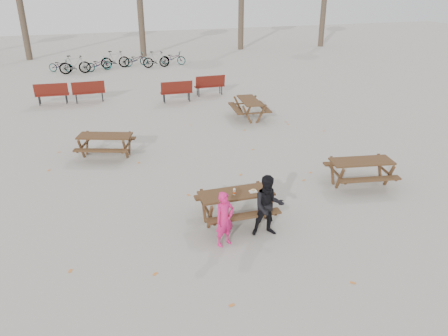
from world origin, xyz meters
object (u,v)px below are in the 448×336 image
object	(u,v)px
main_picnic_table	(236,199)
picnic_table_north	(106,146)
food_tray	(253,191)
picnic_table_east	(360,173)
picnic_table_far	(249,109)
adult	(268,206)
soda_bottle	(234,192)
child	(225,219)

from	to	relation	value
main_picnic_table	picnic_table_north	bearing A→B (deg)	118.23
main_picnic_table	picnic_table_north	xyz separation A→B (m)	(-2.82, 5.26, -0.21)
main_picnic_table	picnic_table_north	world-z (taller)	main_picnic_table
food_tray	picnic_table_east	world-z (taller)	food_tray
main_picnic_table	picnic_table_far	xyz separation A→B (m)	(3.26, 7.87, -0.20)
adult	picnic_table_north	distance (m)	6.94
soda_bottle	picnic_table_far	size ratio (longest dim) A/B	0.09
soda_bottle	child	distance (m)	0.99
picnic_table_east	food_tray	bearing A→B (deg)	-156.29
adult	picnic_table_north	bearing A→B (deg)	128.67
soda_bottle	picnic_table_north	xyz separation A→B (m)	(-2.74, 5.35, -0.47)
main_picnic_table	soda_bottle	size ratio (longest dim) A/B	10.59
adult	picnic_table_far	bearing A→B (deg)	82.41
picnic_table_east	picnic_table_far	distance (m)	7.07
picnic_table_north	picnic_table_east	bearing A→B (deg)	-13.38
main_picnic_table	child	bearing A→B (deg)	-122.15
soda_bottle	food_tray	bearing A→B (deg)	-0.19
picnic_table_far	main_picnic_table	bearing A→B (deg)	162.80
child	picnic_table_east	world-z (taller)	child
picnic_table_east	picnic_table_far	world-z (taller)	picnic_table_far
food_tray	picnic_table_north	distance (m)	6.26
soda_bottle	picnic_table_north	world-z (taller)	soda_bottle
picnic_table_north	picnic_table_far	distance (m)	6.62
main_picnic_table	soda_bottle	xyz separation A→B (m)	(-0.08, -0.10, 0.26)
adult	picnic_table_north	xyz separation A→B (m)	(-3.32, 6.08, -0.38)
food_tray	picnic_table_far	world-z (taller)	food_tray
adult	picnic_table_north	world-z (taller)	adult
main_picnic_table	picnic_table_east	xyz separation A→B (m)	(4.08, 0.85, -0.21)
food_tray	picnic_table_far	distance (m)	8.48
child	food_tray	bearing A→B (deg)	20.48
child	main_picnic_table	bearing A→B (deg)	38.21
picnic_table_east	picnic_table_far	bearing A→B (deg)	105.88
soda_bottle	adult	world-z (taller)	adult
main_picnic_table	adult	world-z (taller)	adult
child	picnic_table_far	size ratio (longest dim) A/B	0.72
soda_bottle	adult	size ratio (longest dim) A/B	0.11
picnic_table_east	picnic_table_far	xyz separation A→B (m)	(-0.82, 7.02, 0.01)
food_tray	picnic_table_east	distance (m)	3.82
food_tray	soda_bottle	size ratio (longest dim) A/B	1.06
child	picnic_table_east	bearing A→B (deg)	1.25
adult	picnic_table_east	xyz separation A→B (m)	(3.58, 1.68, -0.37)
food_tray	main_picnic_table	bearing A→B (deg)	166.03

